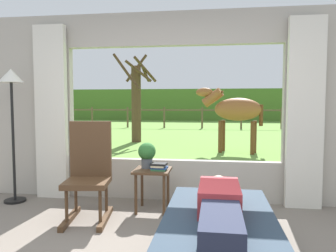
% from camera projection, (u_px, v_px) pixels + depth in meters
% --- Properties ---
extents(back_wall_with_window, '(5.20, 0.12, 2.55)m').
position_uv_depth(back_wall_with_window, '(173.00, 109.00, 4.40)').
color(back_wall_with_window, '#ADA599').
rests_on(back_wall_with_window, ground_plane).
extents(curtain_panel_left, '(0.44, 0.10, 2.40)m').
position_uv_depth(curtain_panel_left, '(51.00, 113.00, 4.50)').
color(curtain_panel_left, silver).
rests_on(curtain_panel_left, ground_plane).
extents(curtain_panel_right, '(0.44, 0.10, 2.40)m').
position_uv_depth(curtain_panel_right, '(305.00, 114.00, 4.03)').
color(curtain_panel_right, silver).
rests_on(curtain_panel_right, ground_plane).
extents(outdoor_pasture_lawn, '(36.00, 21.68, 0.02)m').
position_uv_depth(outdoor_pasture_lawn, '(201.00, 131.00, 15.26)').
color(outdoor_pasture_lawn, olive).
rests_on(outdoor_pasture_lawn, ground_plane).
extents(distant_hill_ridge, '(36.00, 2.00, 2.40)m').
position_uv_depth(distant_hill_ridge, '(206.00, 105.00, 24.90)').
color(distant_hill_ridge, '#4B722A').
rests_on(distant_hill_ridge, ground_plane).
extents(recliner_sofa, '(0.92, 1.71, 0.42)m').
position_uv_depth(recliner_sofa, '(219.00, 240.00, 2.62)').
color(recliner_sofa, black).
rests_on(recliner_sofa, ground_plane).
extents(reclining_person, '(0.35, 1.43, 0.22)m').
position_uv_depth(reclining_person, '(220.00, 205.00, 2.55)').
color(reclining_person, '#B23338').
rests_on(reclining_person, recliner_sofa).
extents(rocking_chair, '(0.55, 0.74, 1.12)m').
position_uv_depth(rocking_chair, '(89.00, 171.00, 3.71)').
color(rocking_chair, '#4C331E').
rests_on(rocking_chair, ground_plane).
extents(side_table, '(0.44, 0.44, 0.52)m').
position_uv_depth(side_table, '(152.00, 177.00, 3.97)').
color(side_table, '#4C331E').
rests_on(side_table, ground_plane).
extents(potted_plant, '(0.22, 0.22, 0.32)m').
position_uv_depth(potted_plant, '(147.00, 154.00, 4.02)').
color(potted_plant, '#4C5156').
rests_on(potted_plant, side_table).
extents(book_stack, '(0.21, 0.17, 0.09)m').
position_uv_depth(book_stack, '(159.00, 167.00, 3.89)').
color(book_stack, '#337247').
rests_on(book_stack, side_table).
extents(floor_lamp_left, '(0.32, 0.32, 1.78)m').
position_uv_depth(floor_lamp_left, '(12.00, 95.00, 4.26)').
color(floor_lamp_left, black).
rests_on(floor_lamp_left, ground_plane).
extents(horse, '(1.82, 0.87, 1.73)m').
position_uv_depth(horse, '(235.00, 110.00, 8.51)').
color(horse, brown).
rests_on(horse, outdoor_pasture_lawn).
extents(pasture_tree, '(1.38, 1.25, 3.00)m').
position_uv_depth(pasture_tree, '(136.00, 99.00, 10.78)').
color(pasture_tree, '#4C3823').
rests_on(pasture_tree, outdoor_pasture_lawn).
extents(pasture_fence_line, '(16.10, 0.10, 1.10)m').
position_uv_depth(pasture_fence_line, '(202.00, 114.00, 16.80)').
color(pasture_fence_line, brown).
rests_on(pasture_fence_line, outdoor_pasture_lawn).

